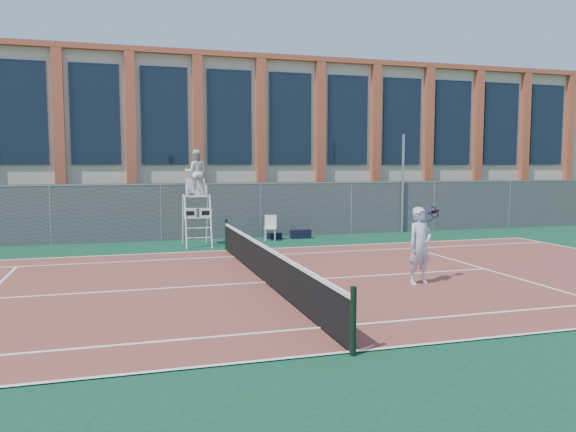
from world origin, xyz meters
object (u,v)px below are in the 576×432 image
object	(u,v)px
steel_pole	(403,184)
plastic_chair	(270,226)
umpire_chair	(196,175)
tennis_player	(420,245)

from	to	relation	value
steel_pole	plastic_chair	bearing A→B (deg)	-170.98
steel_pole	umpire_chair	xyz separation A→B (m)	(-9.21, -1.65, 0.45)
umpire_chair	tennis_player	bearing A→B (deg)	-61.79
tennis_player	plastic_chair	bearing A→B (deg)	99.44
steel_pole	plastic_chair	world-z (taller)	steel_pole
plastic_chair	tennis_player	world-z (taller)	tennis_player
umpire_chair	plastic_chair	size ratio (longest dim) A/B	3.57
steel_pole	plastic_chair	xyz separation A→B (m)	(-6.25, -0.99, -1.55)
steel_pole	umpire_chair	bearing A→B (deg)	-169.83
plastic_chair	steel_pole	bearing A→B (deg)	9.02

